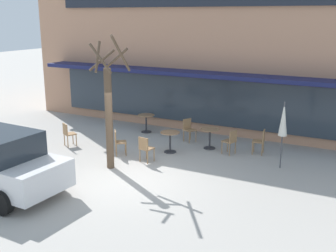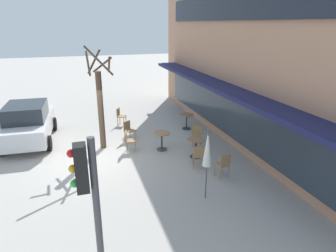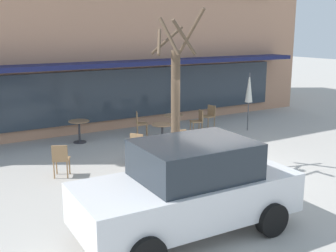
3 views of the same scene
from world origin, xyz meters
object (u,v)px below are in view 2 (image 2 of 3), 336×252
Objects in this scene: cafe_chair_0 at (197,134)px; cafe_chair_4 at (120,115)px; cafe_table_streetside at (187,119)px; parked_sedan at (28,123)px; cafe_chair_5 at (198,155)px; traffic_light_pole at (90,201)px; cafe_chair_1 at (223,164)px; cafe_chair_3 at (129,139)px; cafe_table_by_tree at (196,145)px; street_tree at (100,103)px; patio_umbrella_green_folded at (208,149)px; cafe_table_near_wall at (162,138)px; cafe_chair_2 at (129,129)px.

cafe_chair_0 is 1.00× the size of cafe_chair_4.
parked_sedan is at bearing -93.71° from cafe_table_streetside.
traffic_light_pole is (4.72, -3.95, 1.77)m from cafe_chair_5.
cafe_chair_0 is 2.95m from cafe_chair_1.
parked_sedan reaches higher than cafe_chair_3.
street_tree is (-2.07, -3.39, 1.43)m from cafe_table_by_tree.
cafe_table_near_wall is at bearing -176.34° from patio_umbrella_green_folded.
cafe_chair_1 is (5.08, -0.57, 0.01)m from cafe_table_streetside.
cafe_chair_4 is (-3.52, 0.17, 0.00)m from cafe_chair_3.
street_tree is (-0.97, -2.32, 1.43)m from cafe_table_near_wall.
cafe_chair_3 is 3.52m from cafe_chair_4.
cafe_chair_1 is 5.54m from street_tree.
cafe_chair_0 reaches higher than cafe_table_streetside.
patio_umbrella_green_folded is 4.46m from traffic_light_pole.
cafe_table_near_wall is 7.64m from traffic_light_pole.
cafe_chair_2 is (-1.47, -1.13, 0.01)m from cafe_table_near_wall.
cafe_table_near_wall is 1.00× the size of cafe_table_streetside.
patio_umbrella_green_folded reaches higher than cafe_chair_4.
cafe_table_near_wall is 0.85× the size of cafe_chair_1.
cafe_table_streetside is 5.12m from cafe_chair_1.
cafe_chair_5 reaches higher than cafe_table_streetside.
parked_sedan reaches higher than cafe_chair_4.
cafe_chair_1 is 0.21× the size of parked_sedan.
cafe_chair_0 is 7.44m from parked_sedan.
patio_umbrella_green_folded reaches higher than cafe_chair_1.
cafe_chair_5 is (0.92, -0.27, 0.01)m from cafe_table_by_tree.
cafe_chair_0 is at bearing -8.81° from cafe_table_streetside.
cafe_table_near_wall is at bearing 17.25° from cafe_chair_4.
cafe_chair_0 is 8.41m from traffic_light_pole.
traffic_light_pole is (9.35, 2.23, 1.42)m from parked_sedan.
cafe_chair_4 is at bearing -161.14° from cafe_chair_5.
cafe_chair_3 is at bearing 59.48° from parked_sedan.
cafe_chair_3 is at bearing 165.42° from traffic_light_pole.
cafe_chair_3 is 0.26× the size of traffic_light_pole.
cafe_table_near_wall is 1.36m from cafe_chair_3.
parked_sedan is (-2.62, -5.38, 0.36)m from cafe_table_near_wall.
cafe_chair_3 is at bearing 53.05° from street_tree.
cafe_chair_1 is (2.94, 1.34, 0.01)m from cafe_table_near_wall.
cafe_chair_5 is (3.49, 1.93, 0.00)m from cafe_chair_2.
patio_umbrella_green_folded is at bearing 40.71° from parked_sedan.
cafe_table_near_wall is 0.35× the size of patio_umbrella_green_folded.
cafe_table_streetside is at bearing 165.66° from cafe_table_by_tree.
cafe_chair_3 is (1.24, -0.21, 0.00)m from cafe_chair_2.
cafe_chair_5 is (5.76, 1.97, 0.00)m from cafe_chair_4.
parked_sedan is 1.25× the size of traffic_light_pole.
cafe_table_streetside is (-2.14, 1.90, 0.00)m from cafe_table_near_wall.
cafe_table_streetside is 0.22× the size of traffic_light_pole.
cafe_chair_5 is at bearing 46.29° from street_tree.
parked_sedan is at bearing -139.29° from patio_umbrella_green_folded.
cafe_table_streetside is at bearing 171.19° from cafe_chair_0.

